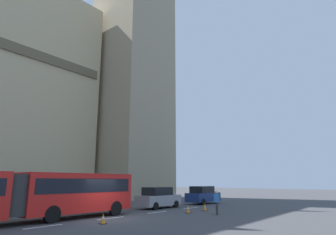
% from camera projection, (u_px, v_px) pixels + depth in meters
% --- Properties ---
extents(ground_plane, '(160.00, 160.00, 0.00)m').
position_uv_depth(ground_plane, '(107.00, 219.00, 18.41)').
color(ground_plane, '#424244').
extents(lane_centre_marking, '(25.20, 0.16, 0.01)m').
position_uv_depth(lane_centre_marking, '(81.00, 222.00, 16.91)').
color(lane_centre_marking, silver).
rests_on(lane_centre_marking, ground_plane).
extents(articulated_bus, '(16.28, 2.54, 2.90)m').
position_uv_depth(articulated_bus, '(11.00, 193.00, 15.99)').
color(articulated_bus, red).
rests_on(articulated_bus, ground_plane).
extents(sedan_lead, '(4.40, 1.86, 1.85)m').
position_uv_depth(sedan_lead, '(159.00, 198.00, 25.63)').
color(sedan_lead, gray).
rests_on(sedan_lead, ground_plane).
extents(sedan_trailing, '(4.40, 1.86, 1.85)m').
position_uv_depth(sedan_trailing, '(203.00, 195.00, 30.62)').
color(sedan_trailing, navy).
rests_on(sedan_trailing, ground_plane).
extents(traffic_cone_west, '(0.36, 0.36, 0.58)m').
position_uv_depth(traffic_cone_west, '(103.00, 219.00, 16.23)').
color(traffic_cone_west, black).
rests_on(traffic_cone_west, ground_plane).
extents(traffic_cone_middle, '(0.36, 0.36, 0.58)m').
position_uv_depth(traffic_cone_middle, '(188.00, 209.00, 21.72)').
color(traffic_cone_middle, black).
rests_on(traffic_cone_middle, ground_plane).
extents(traffic_cone_east, '(0.36, 0.36, 0.58)m').
position_uv_depth(traffic_cone_east, '(205.00, 207.00, 23.35)').
color(traffic_cone_east, black).
rests_on(traffic_cone_east, ground_plane).
extents(pedestrian_near_cones, '(0.42, 0.47, 1.69)m').
position_uv_depth(pedestrian_near_cones, '(217.00, 202.00, 20.89)').
color(pedestrian_near_cones, '#333333').
rests_on(pedestrian_near_cones, ground_plane).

